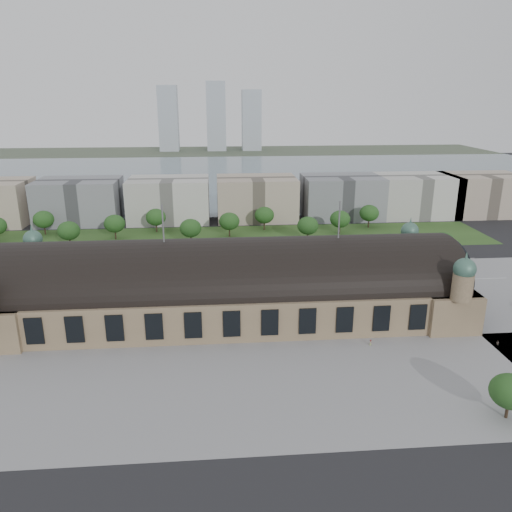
{
  "coord_description": "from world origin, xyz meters",
  "views": [
    {
      "loc": [
        -3.82,
        -150.24,
        69.19
      ],
      "look_at": [
        10.24,
        18.99,
        14.0
      ],
      "focal_mm": 35.0,
      "sensor_mm": 36.0,
      "label": 1
    }
  ],
  "objects": [
    {
      "name": "parked_car_1",
      "position": [
        -73.69,
        21.0,
        0.77
      ],
      "size": [
        6.05,
        5.04,
        1.54
      ],
      "primitive_type": "imported",
      "rotation": [
        0.0,
        0.0,
        -1.03
      ],
      "color": "#943312",
      "rests_on": "ground"
    },
    {
      "name": "tree_row_7",
      "position": [
        48.0,
        53.0,
        7.43
      ],
      "size": [
        9.6,
        9.6,
        11.52
      ],
      "color": "#2D2116",
      "rests_on": "ground"
    },
    {
      "name": "traffic_car_3",
      "position": [
        -43.32,
        48.53,
        0.69
      ],
      "size": [
        4.78,
        2.0,
        1.38
      ],
      "primitive_type": "imported",
      "rotation": [
        0.0,
        0.0,
        1.56
      ],
      "color": "maroon",
      "rests_on": "ground"
    },
    {
      "name": "lake",
      "position": [
        0.0,
        298.0,
        0.0
      ],
      "size": [
        700.0,
        320.0,
        0.08
      ],
      "primitive_type": "cube",
      "color": "slate",
      "rests_on": "ground"
    },
    {
      "name": "tree_row_3",
      "position": [
        -48.0,
        53.0,
        7.43
      ],
      "size": [
        9.6,
        9.6,
        11.52
      ],
      "color": "#2D2116",
      "rests_on": "ground"
    },
    {
      "name": "far_tower_mid",
      "position": [
        0.0,
        508.0,
        42.5
      ],
      "size": [
        24.0,
        24.0,
        85.0
      ],
      "primitive_type": "cube",
      "color": "#9EA8B2",
      "rests_on": "ground"
    },
    {
      "name": "tree_belt_3",
      "position": [
        -73.0,
        83.0,
        8.05
      ],
      "size": [
        10.4,
        10.4,
        12.48
      ],
      "color": "#2D2116",
      "rests_on": "ground"
    },
    {
      "name": "tree_belt_9",
      "position": [
        41.0,
        83.0,
        8.05
      ],
      "size": [
        10.4,
        10.4,
        12.48
      ],
      "color": "#2D2116",
      "rests_on": "ground"
    },
    {
      "name": "office_2",
      "position": [
        -80.0,
        133.0,
        12.0
      ],
      "size": [
        45.0,
        32.0,
        24.0
      ],
      "primitive_type": "cube",
      "color": "gray",
      "rests_on": "ground"
    },
    {
      "name": "tree_belt_2",
      "position": [
        -92.0,
        107.0,
        8.05
      ],
      "size": [
        10.4,
        10.4,
        12.48
      ],
      "color": "#2D2116",
      "rests_on": "ground"
    },
    {
      "name": "tree_plaza_s",
      "position": [
        60.0,
        -60.0,
        6.8
      ],
      "size": [
        9.0,
        9.0,
        10.64
      ],
      "color": "#2D2116",
      "rests_on": "ground"
    },
    {
      "name": "tree_belt_4",
      "position": [
        -54.0,
        95.0,
        8.05
      ],
      "size": [
        10.4,
        10.4,
        12.48
      ],
      "color": "#2D2116",
      "rests_on": "ground"
    },
    {
      "name": "pedestrian_0",
      "position": [
        39.84,
        -24.37,
        0.92
      ],
      "size": [
        0.95,
        0.6,
        1.84
      ],
      "primitive_type": "imported",
      "rotation": [
        0.0,
        0.0,
        0.1
      ],
      "color": "gray",
      "rests_on": "ground"
    },
    {
      "name": "pedestrian_2",
      "position": [
        76.42,
        -27.47,
        0.83
      ],
      "size": [
        0.87,
        0.93,
        1.67
      ],
      "primitive_type": "imported",
      "rotation": [
        0.0,
        0.0,
        2.24
      ],
      "color": "gray",
      "rests_on": "ground"
    },
    {
      "name": "traffic_car_1",
      "position": [
        -78.25,
        37.72,
        0.79
      ],
      "size": [
        4.83,
        1.77,
        1.58
      ],
      "primitive_type": "imported",
      "rotation": [
        0.0,
        0.0,
        1.55
      ],
      "color": "gray",
      "rests_on": "ground"
    },
    {
      "name": "office_3",
      "position": [
        -30.0,
        133.0,
        12.0
      ],
      "size": [
        45.0,
        32.0,
        24.0
      ],
      "primitive_type": "cube",
      "color": "beige",
      "rests_on": "ground"
    },
    {
      "name": "office_6",
      "position": [
        115.0,
        133.0,
        12.0
      ],
      "size": [
        45.0,
        32.0,
        24.0
      ],
      "primitive_type": "cube",
      "color": "beige",
      "rests_on": "ground"
    },
    {
      "name": "tree_belt_10",
      "position": [
        60.0,
        95.0,
        8.05
      ],
      "size": [
        10.4,
        10.4,
        12.48
      ],
      "color": "#2D2116",
      "rests_on": "ground"
    },
    {
      "name": "road_slab",
      "position": [
        -20.0,
        38.0,
        0.0
      ],
      "size": [
        260.0,
        26.0,
        0.1
      ],
      "primitive_type": "cube",
      "color": "black",
      "rests_on": "ground"
    },
    {
      "name": "traffic_car_5",
      "position": [
        28.87,
        42.25,
        0.72
      ],
      "size": [
        4.44,
        1.67,
        1.45
      ],
      "primitive_type": "imported",
      "rotation": [
        0.0,
        0.0,
        1.54
      ],
      "color": "#595D61",
      "rests_on": "ground"
    },
    {
      "name": "traffic_car_4",
      "position": [
        10.54,
        37.44,
        0.81
      ],
      "size": [
        4.89,
        2.28,
        1.62
      ],
      "primitive_type": "imported",
      "rotation": [
        0.0,
        0.0,
        -1.65
      ],
      "color": "#16213E",
      "rests_on": "ground"
    },
    {
      "name": "parked_car_0",
      "position": [
        -69.08,
        21.0,
        0.8
      ],
      "size": [
        5.08,
        3.66,
        1.59
      ],
      "primitive_type": "imported",
      "rotation": [
        0.0,
        0.0,
        -1.11
      ],
      "color": "black",
      "rests_on": "ground"
    },
    {
      "name": "parked_car_6",
      "position": [
        -33.09,
        25.0,
        0.81
      ],
      "size": [
        5.95,
        4.82,
        1.62
      ],
      "primitive_type": "imported",
      "rotation": [
        0.0,
        0.0,
        -1.03
      ],
      "color": "black",
      "rests_on": "ground"
    },
    {
      "name": "tree_row_6",
      "position": [
        24.0,
        53.0,
        7.43
      ],
      "size": [
        9.6,
        9.6,
        11.52
      ],
      "color": "#2D2116",
      "rests_on": "ground"
    },
    {
      "name": "tree_row_4",
      "position": [
        -24.0,
        53.0,
        7.43
      ],
      "size": [
        9.6,
        9.6,
        11.52
      ],
      "color": "#2D2116",
      "rests_on": "ground"
    },
    {
      "name": "bus_west",
      "position": [
        4.51,
        27.0,
        1.89
      ],
      "size": [
        13.8,
        4.23,
        3.79
      ],
      "primitive_type": "imported",
      "rotation": [
        0.0,
        0.0,
        1.65
      ],
      "color": "#AE301B",
      "rests_on": "ground"
    },
    {
      "name": "tree_belt_8",
      "position": [
        22.0,
        107.0,
        8.05
      ],
      "size": [
        10.4,
        10.4,
        12.48
      ],
      "color": "#2D2116",
      "rests_on": "ground"
    },
    {
      "name": "parked_car_5",
      "position": [
        -19.99,
        25.0,
        0.69
      ],
      "size": [
        5.43,
        4.72,
        1.39
      ],
      "primitive_type": "imported",
      "rotation": [
        0.0,
        0.0,
        -0.97
      ],
      "color": "#92939A",
      "rests_on": "ground"
    },
    {
      "name": "office_7",
      "position": [
        155.0,
        133.0,
        12.0
      ],
      "size": [
        45.0,
        32.0,
        24.0
      ],
      "primitive_type": "cube",
      "color": "tan",
      "rests_on": "ground"
    },
    {
      "name": "tree_belt_5",
      "position": [
        -35.0,
        107.0,
        8.05
      ],
      "size": [
        10.4,
        10.4,
        12.48
      ],
      "color": "#2D2116",
      "rests_on": "ground"
    },
    {
      "name": "bus_mid",
      "position": [
        22.98,
        28.15,
        1.74
      ],
      "size": [
        12.62,
        3.52,
        3.48
      ],
      "primitive_type": "imported",
      "rotation": [
        0.0,
        0.0,
        1.62
      ],
      "color": "silver",
      "rests_on": "ground"
    },
    {
      "name": "far_shore",
      "position": [
        0.0,
        498.0,
        0.0
      ],
      "size": [
        700.0,
        120.0,
        0.14
      ],
      "primitive_type": "cube",
      "color": "#44513D",
      "rests_on": "ground"
    },
    {
      "name": "tree_row_5",
      "position": [
        0.0,
        53.0,
        7.43
      ],
      "size": [
        9.6,
        9.6,
        11.52
      ],
      "color": "#2D2116",
      "rests_on": "ground"
    },
    {
      "name": "tree_belt_11",
      "position": [
        79.0,
        107.0,
        8.05
      ],
      "size": [
        10.4,
        10.4,
        12.48
      ],
      "color": "#2D2116",
      "rests_on": "ground"
    },
    {
      "name": "office_4",
      "position": [
        20.0,
        133.0,
        12.0
      ],
      "size": [
        45.0,
        32.0,
        24.0
      ],
      "primitive_type": "cube",
      "color": "tan",
      "rests_on": "ground"
    },
    {
      "name": "ground",
      "position": [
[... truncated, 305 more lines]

